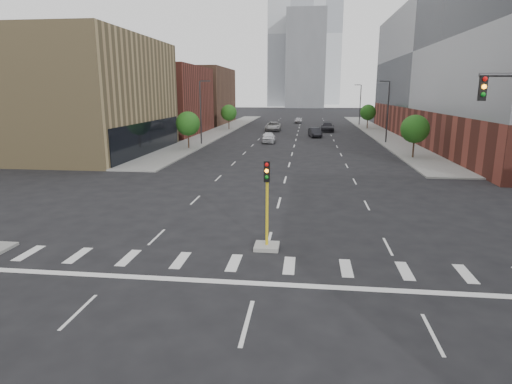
% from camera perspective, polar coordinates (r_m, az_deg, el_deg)
% --- Properties ---
extents(ground, '(400.00, 400.00, 0.00)m').
position_cam_1_polar(ground, '(13.37, -2.50, -21.25)').
color(ground, black).
rests_on(ground, ground).
extents(sidewalk_left_far, '(5.00, 92.00, 0.15)m').
position_cam_1_polar(sidewalk_left_far, '(86.84, -4.39, 8.28)').
color(sidewalk_left_far, gray).
rests_on(sidewalk_left_far, ground).
extents(sidewalk_right_far, '(5.00, 92.00, 0.15)m').
position_cam_1_polar(sidewalk_right_far, '(86.20, 15.77, 7.79)').
color(sidewalk_right_far, gray).
rests_on(sidewalk_right_far, ground).
extents(building_left_mid, '(20.00, 24.00, 14.00)m').
position_cam_1_polar(building_left_mid, '(58.73, -23.63, 11.63)').
color(building_left_mid, '#998256').
rests_on(building_left_mid, ground).
extents(building_left_far_a, '(20.00, 22.00, 12.00)m').
position_cam_1_polar(building_left_far_a, '(82.29, -14.34, 11.77)').
color(building_left_far_a, brown).
rests_on(building_left_far_a, ground).
extents(building_left_far_b, '(20.00, 24.00, 13.00)m').
position_cam_1_polar(building_left_far_b, '(106.97, -9.28, 12.53)').
color(building_left_far_b, brown).
rests_on(building_left_far_b, ground).
extents(building_right_main, '(24.00, 70.00, 22.00)m').
position_cam_1_polar(building_right_main, '(76.14, 29.13, 14.24)').
color(building_right_main, brown).
rests_on(building_right_main, ground).
extents(tower_left, '(22.00, 22.00, 70.00)m').
position_cam_1_polar(tower_left, '(232.69, 4.68, 20.00)').
color(tower_left, '#B2B7BC').
rests_on(tower_left, ground).
extents(tower_right, '(20.00, 20.00, 80.00)m').
position_cam_1_polar(tower_right, '(272.91, 9.08, 19.94)').
color(tower_right, '#B2B7BC').
rests_on(tower_right, ground).
extents(tower_mid, '(18.00, 18.00, 44.00)m').
position_cam_1_polar(tower_mid, '(211.36, 6.65, 17.10)').
color(tower_mid, slate).
rests_on(tower_mid, ground).
extents(median_traffic_signal, '(1.20, 1.20, 4.40)m').
position_cam_1_polar(median_traffic_signal, '(20.98, 1.45, -5.07)').
color(median_traffic_signal, '#999993').
rests_on(median_traffic_signal, ground).
extents(streetlight_right_a, '(1.60, 0.22, 9.07)m').
position_cam_1_polar(streetlight_right_a, '(66.91, 17.10, 10.50)').
color(streetlight_right_a, '#2D2D30').
rests_on(streetlight_right_a, ground).
extents(streetlight_right_b, '(1.60, 0.22, 9.07)m').
position_cam_1_polar(streetlight_right_b, '(101.55, 13.68, 11.46)').
color(streetlight_right_b, '#2D2D30').
rests_on(streetlight_right_b, ground).
extents(streetlight_left, '(1.60, 0.22, 9.07)m').
position_cam_1_polar(streetlight_left, '(62.80, -7.33, 10.83)').
color(streetlight_left, '#2D2D30').
rests_on(streetlight_left, ground).
extents(tree_left_near, '(3.20, 3.20, 4.85)m').
position_cam_1_polar(tree_left_near, '(58.21, -9.06, 8.99)').
color(tree_left_near, '#382619').
rests_on(tree_left_near, ground).
extents(tree_left_far, '(3.20, 3.20, 4.85)m').
position_cam_1_polar(tree_left_far, '(87.41, -3.65, 10.50)').
color(tree_left_far, '#382619').
rests_on(tree_left_far, ground).
extents(tree_right_near, '(3.20, 3.20, 4.85)m').
position_cam_1_polar(tree_right_near, '(52.45, 20.44, 7.88)').
color(tree_right_near, '#382619').
rests_on(tree_right_near, ground).
extents(tree_right_far, '(3.20, 3.20, 4.85)m').
position_cam_1_polar(tree_right_far, '(91.76, 14.71, 10.24)').
color(tree_right_far, '#382619').
rests_on(tree_right_far, ground).
extents(car_near_left, '(2.09, 4.85, 1.63)m').
position_cam_1_polar(car_near_left, '(65.09, 1.71, 7.31)').
color(car_near_left, silver).
rests_on(car_near_left, ground).
extents(car_mid_right, '(2.46, 5.00, 1.58)m').
position_cam_1_polar(car_mid_right, '(73.90, 7.86, 7.88)').
color(car_mid_right, '#222328').
rests_on(car_mid_right, ground).
extents(car_far_left, '(2.92, 6.21, 1.72)m').
position_cam_1_polar(car_far_left, '(85.10, 2.30, 8.73)').
color(car_far_left, '#B2B2B2').
rests_on(car_far_left, ground).
extents(car_deep_right, '(2.56, 6.00, 1.72)m').
position_cam_1_polar(car_deep_right, '(84.72, 9.51, 8.55)').
color(car_deep_right, black).
rests_on(car_deep_right, ground).
extents(car_distant, '(1.85, 4.12, 1.38)m').
position_cam_1_polar(car_distant, '(106.76, 5.66, 9.51)').
color(car_distant, silver).
rests_on(car_distant, ground).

